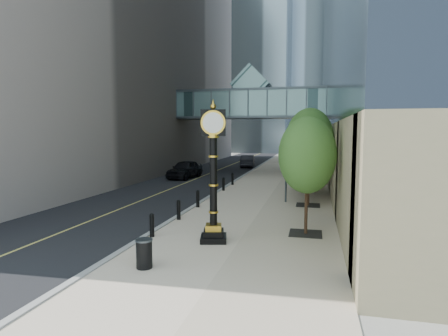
{
  "coord_description": "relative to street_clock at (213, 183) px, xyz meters",
  "views": [
    {
      "loc": [
        3.88,
        -13.3,
        4.48
      ],
      "look_at": [
        -1.0,
        6.93,
        2.46
      ],
      "focal_mm": 30.0,
      "sensor_mm": 36.0,
      "label": 1
    }
  ],
  "objects": [
    {
      "name": "ground",
      "position": [
        0.01,
        -1.0,
        -2.45
      ],
      "size": [
        320.0,
        320.0,
        0.0
      ],
      "primitive_type": "plane",
      "color": "gray",
      "rests_on": "ground"
    },
    {
      "name": "road",
      "position": [
        -6.99,
        39.0,
        -2.44
      ],
      "size": [
        8.0,
        180.0,
        0.02
      ],
      "primitive_type": "cube",
      "color": "black",
      "rests_on": "ground"
    },
    {
      "name": "sidewalk",
      "position": [
        1.01,
        39.0,
        -2.42
      ],
      "size": [
        8.0,
        180.0,
        0.06
      ],
      "primitive_type": "cube",
      "color": "beige",
      "rests_on": "ground"
    },
    {
      "name": "curb",
      "position": [
        -2.99,
        39.0,
        -2.42
      ],
      "size": [
        0.25,
        180.0,
        0.07
      ],
      "primitive_type": "cube",
      "color": "gray",
      "rests_on": "ground"
    },
    {
      "name": "distant_tower_c",
      "position": [
        -5.99,
        119.0,
        30.05
      ],
      "size": [
        22.0,
        22.0,
        65.0
      ],
      "primitive_type": "cube",
      "color": "#92ACB8",
      "rests_on": "ground"
    },
    {
      "name": "skywalk",
      "position": [
        -2.99,
        27.0,
        5.26
      ],
      "size": [
        17.0,
        4.2,
        5.8
      ],
      "color": "slate",
      "rests_on": "ground"
    },
    {
      "name": "entrance_canopy",
      "position": [
        3.48,
        13.0,
        1.74
      ],
      "size": [
        3.0,
        8.0,
        4.38
      ],
      "color": "#383F44",
      "rests_on": "ground"
    },
    {
      "name": "bollard_row",
      "position": [
        -2.69,
        8.0,
        -1.94
      ],
      "size": [
        0.2,
        16.2,
        0.9
      ],
      "color": "black",
      "rests_on": "sidewalk"
    },
    {
      "name": "street_trees",
      "position": [
        3.61,
        14.28,
        1.13
      ],
      "size": [
        2.84,
        28.45,
        5.83
      ],
      "color": "black",
      "rests_on": "sidewalk"
    },
    {
      "name": "street_clock",
      "position": [
        0.0,
        0.0,
        0.0
      ],
      "size": [
        1.24,
        1.24,
        5.52
      ],
      "rotation": [
        0.0,
        0.0,
        0.23
      ],
      "color": "black",
      "rests_on": "sidewalk"
    },
    {
      "name": "trash_bin",
      "position": [
        -1.41,
        -3.43,
        -1.94
      ],
      "size": [
        0.68,
        0.68,
        0.9
      ],
      "primitive_type": "cylinder",
      "rotation": [
        0.0,
        0.0,
        -0.39
      ],
      "color": "black",
      "rests_on": "sidewalk"
    },
    {
      "name": "pedestrian",
      "position": [
        3.74,
        12.92,
        -1.47
      ],
      "size": [
        0.76,
        0.6,
        1.84
      ],
      "primitive_type": "imported",
      "rotation": [
        0.0,
        0.0,
        3.41
      ],
      "color": "#B4AEA5",
      "rests_on": "sidewalk"
    },
    {
      "name": "car_near",
      "position": [
        -8.19,
        19.67,
        -1.57
      ],
      "size": [
        2.51,
        5.22,
        1.72
      ],
      "primitive_type": "imported",
      "rotation": [
        0.0,
        0.0,
        -0.1
      ],
      "color": "black",
      "rests_on": "road"
    },
    {
      "name": "car_far",
      "position": [
        -4.26,
        32.24,
        -1.67
      ],
      "size": [
        2.1,
        4.75,
        1.52
      ],
      "primitive_type": "imported",
      "rotation": [
        0.0,
        0.0,
        3.25
      ],
      "color": "#222227",
      "rests_on": "road"
    }
  ]
}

